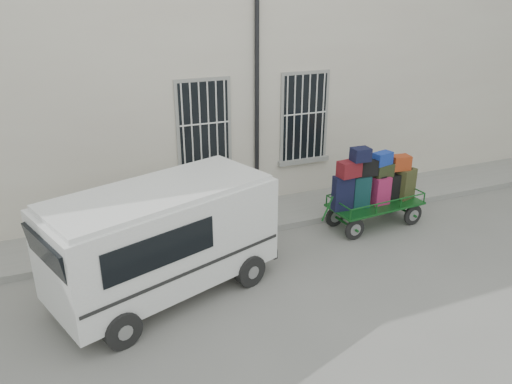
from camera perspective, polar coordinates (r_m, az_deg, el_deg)
The scene contains 5 objects.
ground at distance 10.49m, azimuth 1.47°, elevation -8.38°, with size 80.00×80.00×0.00m, color slate.
building at distance 14.41m, azimuth -7.54°, elevation 12.71°, with size 24.00×5.15×6.00m.
sidewalk at distance 12.25m, azimuth -2.71°, elevation -3.23°, with size 24.00×1.70×0.15m, color gray.
luggage_cart at distance 12.05m, azimuth 13.42°, elevation 0.58°, with size 2.68×1.18×2.06m.
van at distance 9.19m, azimuth -10.66°, elevation -4.90°, with size 4.50×3.02×2.11m.
Camera 1 is at (-3.71, -8.23, 5.34)m, focal length 35.00 mm.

